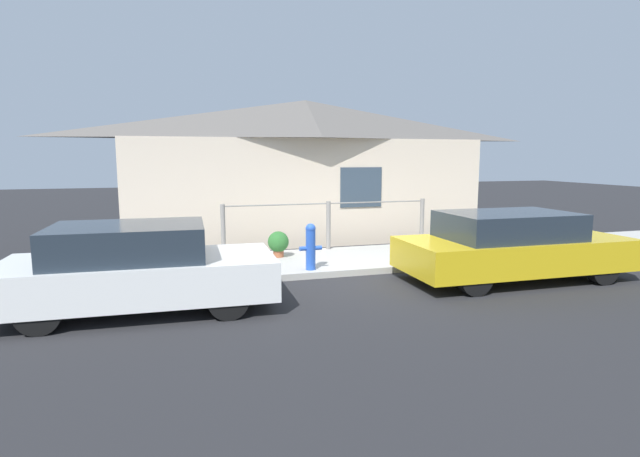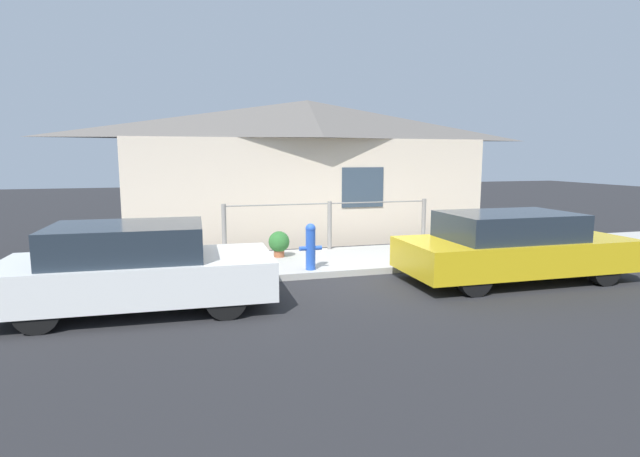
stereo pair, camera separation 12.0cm
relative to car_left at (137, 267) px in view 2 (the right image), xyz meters
The scene contains 8 objects.
ground_plane 4.16m from the car_left, 15.10° to the left, with size 60.00×60.00×0.00m, color #262628.
sidewalk 4.59m from the car_left, 29.44° to the left, with size 24.00×2.34×0.12m.
house 6.88m from the car_left, 52.24° to the left, with size 9.52×2.23×3.70m.
fence 5.13m from the car_left, 39.40° to the left, with size 4.90×0.10×1.11m.
car_left is the anchor object (origin of this frame).
car_right 6.47m from the car_left, ahead, with size 4.21×1.78×1.25m.
fire_hydrant 3.28m from the car_left, 23.91° to the left, with size 0.43×0.19×0.88m.
potted_plant_near_hydrant 3.78m from the car_left, 45.21° to the left, with size 0.45×0.45×0.55m.
Camera 2 is at (-3.35, -8.70, 2.27)m, focal length 28.00 mm.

